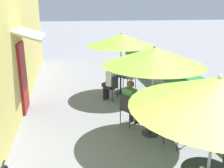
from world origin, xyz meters
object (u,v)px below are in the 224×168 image
object	(u,v)px
cafe_chair_mid_right	(128,107)
coffee_cup_mid	(157,106)
coffee_cup_far	(125,73)
patio_umbrella_mid	(154,56)
cafe_chair_far_left	(112,86)
patio_table_mid	(151,114)
patio_umbrella_far	(121,40)
seated_patron_mid_right	(131,100)
seated_patron_far_left	(110,81)
patio_umbrella_near	(218,92)
cafe_chair_mid_left	(178,124)
cafe_chair_far_right	(128,76)
patio_table_far	(121,80)

from	to	relation	value
cafe_chair_mid_right	coffee_cup_mid	bearing A→B (deg)	6.71
coffee_cup_mid	coffee_cup_far	distance (m)	3.22
cafe_chair_mid_right	coffee_cup_mid	size ratio (longest dim) A/B	9.67
patio_umbrella_mid	coffee_cup_mid	xyz separation A→B (m)	(0.10, -0.12, -1.20)
coffee_cup_mid	cafe_chair_far_left	distance (m)	2.74
cafe_chair_mid_right	cafe_chair_far_left	xyz separation A→B (m)	(-0.04, 1.96, 0.00)
patio_table_mid	patio_umbrella_far	distance (m)	3.46
seated_patron_mid_right	cafe_chair_far_left	size ratio (longest dim) A/B	1.44
coffee_cup_far	cafe_chair_far_left	bearing A→B (deg)	-135.56
cafe_chair_mid_right	seated_patron_far_left	distance (m)	2.05
patio_umbrella_near	cafe_chair_far_left	bearing A→B (deg)	94.91
seated_patron_mid_right	patio_umbrella_far	distance (m)	2.84
cafe_chair_far_left	coffee_cup_far	size ratio (longest dim) A/B	9.67
seated_patron_mid_right	coffee_cup_mid	distance (m)	0.89
cafe_chair_mid_right	seated_patron_far_left	size ratio (longest dim) A/B	0.70
patio_umbrella_mid	cafe_chair_mid_right	xyz separation A→B (m)	(-0.44, 0.58, -1.47)
cafe_chair_mid_right	seated_patron_mid_right	size ratio (longest dim) A/B	0.70
cafe_chair_mid_left	coffee_cup_far	size ratio (longest dim) A/B	9.67
cafe_chair_mid_left	cafe_chair_mid_right	size ratio (longest dim) A/B	1.00
seated_patron_mid_right	patio_umbrella_mid	bearing A→B (deg)	-2.77
cafe_chair_far_right	cafe_chair_mid_right	bearing A→B (deg)	26.88
patio_table_mid	cafe_chair_far_right	size ratio (longest dim) A/B	0.90
cafe_chair_mid_left	cafe_chair_mid_right	distance (m)	1.47
coffee_cup_mid	cafe_chair_far_right	xyz separation A→B (m)	(0.25, 3.86, -0.28)
patio_table_mid	coffee_cup_mid	world-z (taller)	coffee_cup_mid
cafe_chair_mid_left	patio_table_mid	bearing A→B (deg)	5.98
patio_umbrella_near	patio_umbrella_far	size ratio (longest dim) A/B	1.00
patio_umbrella_mid	patio_table_far	size ratio (longest dim) A/B	3.07
patio_table_far	patio_umbrella_mid	bearing A→B (deg)	-88.81
patio_table_far	cafe_chair_mid_left	bearing A→B (deg)	-82.22
patio_table_mid	seated_patron_mid_right	world-z (taller)	seated_patron_mid_right
seated_patron_mid_right	patio_table_far	size ratio (longest dim) A/B	1.60
patio_umbrella_near	seated_patron_mid_right	distance (m)	3.50
patio_table_far	coffee_cup_far	world-z (taller)	coffee_cup_far
patio_umbrella_far	cafe_chair_far_left	bearing A→B (deg)	-125.11
cafe_chair_mid_left	seated_patron_mid_right	size ratio (longest dim) A/B	0.70
cafe_chair_mid_right	seated_patron_mid_right	xyz separation A→B (m)	(0.10, 0.06, 0.17)
cafe_chair_mid_left	seated_patron_far_left	xyz separation A→B (m)	(-1.02, 3.20, 0.17)
cafe_chair_mid_right	coffee_cup_mid	world-z (taller)	cafe_chair_mid_right
patio_table_far	cafe_chair_far_right	distance (m)	0.73
seated_patron_far_left	patio_table_far	bearing A→B (deg)	-2.77
patio_table_mid	coffee_cup_far	bearing A→B (deg)	88.46
coffee_cup_mid	cafe_chair_far_left	xyz separation A→B (m)	(-0.59, 2.66, -0.28)
seated_patron_mid_right	patio_umbrella_far	xyz separation A→B (m)	(0.28, 2.50, 1.30)
coffee_cup_mid	patio_umbrella_far	bearing A→B (deg)	92.95
patio_umbrella_far	cafe_chair_far_right	xyz separation A→B (m)	(0.42, 0.60, -1.47)
patio_table_mid	seated_patron_far_left	bearing A→B (deg)	102.32
seated_patron_far_left	cafe_chair_far_left	bearing A→B (deg)	-90.00
patio_umbrella_near	cafe_chair_far_left	xyz separation A→B (m)	(-0.44, 5.14, -1.47)
patio_umbrella_near	cafe_chair_mid_left	bearing A→B (deg)	76.28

